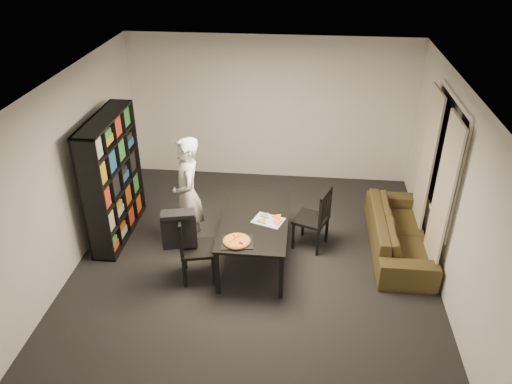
# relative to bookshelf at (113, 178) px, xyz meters

# --- Properties ---
(room) EXTENTS (5.01, 5.51, 2.61)m
(room) POSITION_rel_bookshelf_xyz_m (2.16, -0.60, 0.35)
(room) COLOR black
(room) RESTS_ON ground
(window_pane) EXTENTS (0.02, 1.40, 1.60)m
(window_pane) POSITION_rel_bookshelf_xyz_m (4.64, -0.00, 0.55)
(window_pane) COLOR black
(window_pane) RESTS_ON room
(window_frame) EXTENTS (0.03, 1.52, 1.72)m
(window_frame) POSITION_rel_bookshelf_xyz_m (4.64, -0.00, 0.55)
(window_frame) COLOR white
(window_frame) RESTS_ON room
(curtain_left) EXTENTS (0.03, 0.70, 2.25)m
(curtain_left) POSITION_rel_bookshelf_xyz_m (4.56, -0.52, 0.20)
(curtain_left) COLOR beige
(curtain_left) RESTS_ON room
(curtain_right) EXTENTS (0.03, 0.70, 2.25)m
(curtain_right) POSITION_rel_bookshelf_xyz_m (4.56, 0.52, 0.20)
(curtain_right) COLOR beige
(curtain_right) RESTS_ON room
(bookshelf) EXTENTS (0.35, 1.50, 1.90)m
(bookshelf) POSITION_rel_bookshelf_xyz_m (0.00, 0.00, 0.00)
(bookshelf) COLOR black
(bookshelf) RESTS_ON room
(dining_table) EXTENTS (0.92, 1.65, 0.69)m
(dining_table) POSITION_rel_bookshelf_xyz_m (2.15, -0.46, -0.32)
(dining_table) COLOR black
(dining_table) RESTS_ON room
(chair_left) EXTENTS (0.54, 0.54, 0.98)m
(chair_left) POSITION_rel_bookshelf_xyz_m (1.35, -0.95, -0.39)
(chair_left) COLOR black
(chair_left) RESTS_ON room
(chair_right) EXTENTS (0.57, 0.57, 0.96)m
(chair_right) POSITION_rel_bookshelf_xyz_m (3.01, -0.07, -0.40)
(chair_right) COLOR black
(chair_right) RESTS_ON room
(draped_jacket) EXTENTS (0.46, 0.28, 0.54)m
(draped_jacket) POSITION_rel_bookshelf_xyz_m (1.22, -0.98, -0.14)
(draped_jacket) COLOR black
(draped_jacket) RESTS_ON chair_left
(person) EXTENTS (0.60, 0.73, 1.73)m
(person) POSITION_rel_bookshelf_xyz_m (1.17, -0.22, -0.08)
(person) COLOR silver
(person) RESTS_ON room
(baking_tray) EXTENTS (0.44, 0.37, 0.01)m
(baking_tray) POSITION_rel_bookshelf_xyz_m (1.98, -1.04, -0.26)
(baking_tray) COLOR black
(baking_tray) RESTS_ON dining_table
(pepperoni_pizza) EXTENTS (0.35, 0.35, 0.03)m
(pepperoni_pizza) POSITION_rel_bookshelf_xyz_m (1.98, -1.05, -0.24)
(pepperoni_pizza) COLOR #9C5E2D
(pepperoni_pizza) RESTS_ON dining_table
(kitchen_towel) EXTENTS (0.48, 0.42, 0.01)m
(kitchen_towel) POSITION_rel_bookshelf_xyz_m (2.34, -0.49, -0.26)
(kitchen_towel) COLOR white
(kitchen_towel) RESTS_ON dining_table
(pizza_slices) EXTENTS (0.39, 0.33, 0.01)m
(pizza_slices) POSITION_rel_bookshelf_xyz_m (2.36, -0.46, -0.25)
(pizza_slices) COLOR #D07B41
(pizza_slices) RESTS_ON dining_table
(sofa) EXTENTS (0.79, 2.01, 0.59)m
(sofa) POSITION_rel_bookshelf_xyz_m (4.22, -0.00, -0.66)
(sofa) COLOR #3D3418
(sofa) RESTS_ON room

